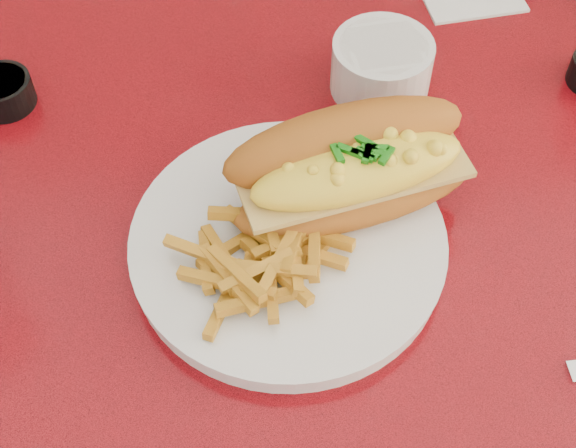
{
  "coord_description": "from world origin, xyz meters",
  "views": [
    {
      "loc": [
        -0.06,
        -0.43,
        1.34
      ],
      "look_at": [
        -0.07,
        -0.03,
        0.81
      ],
      "focal_mm": 50.0,
      "sensor_mm": 36.0,
      "label": 1
    }
  ],
  "objects_px": {
    "fork": "(340,185)",
    "gravy_ramekin": "(382,65)",
    "diner_table": "(353,314)",
    "sauce_cup_left": "(2,91)",
    "dinner_plate": "(288,244)",
    "mac_hoagie": "(352,168)",
    "booth_bench_far": "(329,40)"
  },
  "relations": [
    {
      "from": "mac_hoagie",
      "to": "fork",
      "type": "bearing_deg",
      "value": 99.6
    },
    {
      "from": "dinner_plate",
      "to": "gravy_ramekin",
      "type": "xyz_separation_m",
      "value": [
        0.09,
        0.2,
        0.02
      ]
    },
    {
      "from": "booth_bench_far",
      "to": "gravy_ramekin",
      "type": "relative_size",
      "value": 10.36
    },
    {
      "from": "dinner_plate",
      "to": "mac_hoagie",
      "type": "height_order",
      "value": "mac_hoagie"
    },
    {
      "from": "dinner_plate",
      "to": "fork",
      "type": "distance_m",
      "value": 0.08
    },
    {
      "from": "mac_hoagie",
      "to": "dinner_plate",
      "type": "bearing_deg",
      "value": -158.55
    },
    {
      "from": "diner_table",
      "to": "dinner_plate",
      "type": "relative_size",
      "value": 3.62
    },
    {
      "from": "dinner_plate",
      "to": "sauce_cup_left",
      "type": "xyz_separation_m",
      "value": [
        -0.28,
        0.18,
        0.01
      ]
    },
    {
      "from": "sauce_cup_left",
      "to": "mac_hoagie",
      "type": "bearing_deg",
      "value": -21.33
    },
    {
      "from": "diner_table",
      "to": "gravy_ramekin",
      "type": "xyz_separation_m",
      "value": [
        0.02,
        0.17,
        0.19
      ]
    },
    {
      "from": "dinner_plate",
      "to": "mac_hoagie",
      "type": "bearing_deg",
      "value": 40.44
    },
    {
      "from": "diner_table",
      "to": "mac_hoagie",
      "type": "distance_m",
      "value": 0.22
    },
    {
      "from": "gravy_ramekin",
      "to": "dinner_plate",
      "type": "bearing_deg",
      "value": -113.65
    },
    {
      "from": "fork",
      "to": "gravy_ramekin",
      "type": "height_order",
      "value": "gravy_ramekin"
    },
    {
      "from": "diner_table",
      "to": "booth_bench_far",
      "type": "relative_size",
      "value": 1.03
    },
    {
      "from": "booth_bench_far",
      "to": "sauce_cup_left",
      "type": "bearing_deg",
      "value": -117.85
    },
    {
      "from": "diner_table",
      "to": "booth_bench_far",
      "type": "height_order",
      "value": "booth_bench_far"
    },
    {
      "from": "sauce_cup_left",
      "to": "gravy_ramekin",
      "type": "bearing_deg",
      "value": 4.24
    },
    {
      "from": "diner_table",
      "to": "dinner_plate",
      "type": "distance_m",
      "value": 0.19
    },
    {
      "from": "fork",
      "to": "sauce_cup_left",
      "type": "relative_size",
      "value": 2.01
    },
    {
      "from": "diner_table",
      "to": "gravy_ramekin",
      "type": "distance_m",
      "value": 0.26
    },
    {
      "from": "diner_table",
      "to": "sauce_cup_left",
      "type": "xyz_separation_m",
      "value": [
        -0.35,
        0.14,
        0.18
      ]
    },
    {
      "from": "diner_table",
      "to": "mac_hoagie",
      "type": "bearing_deg",
      "value": 140.23
    },
    {
      "from": "booth_bench_far",
      "to": "mac_hoagie",
      "type": "height_order",
      "value": "booth_bench_far"
    },
    {
      "from": "fork",
      "to": "dinner_plate",
      "type": "bearing_deg",
      "value": 126.56
    },
    {
      "from": "diner_table",
      "to": "fork",
      "type": "height_order",
      "value": "fork"
    },
    {
      "from": "gravy_ramekin",
      "to": "mac_hoagie",
      "type": "bearing_deg",
      "value": -102.9
    },
    {
      "from": "diner_table",
      "to": "booth_bench_far",
      "type": "xyz_separation_m",
      "value": [
        0.0,
        0.81,
        -0.32
      ]
    },
    {
      "from": "mac_hoagie",
      "to": "gravy_ramekin",
      "type": "bearing_deg",
      "value": 58.11
    },
    {
      "from": "fork",
      "to": "gravy_ramekin",
      "type": "bearing_deg",
      "value": -32.74
    },
    {
      "from": "mac_hoagie",
      "to": "gravy_ramekin",
      "type": "relative_size",
      "value": 2.04
    },
    {
      "from": "diner_table",
      "to": "dinner_plate",
      "type": "bearing_deg",
      "value": -154.62
    }
  ]
}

